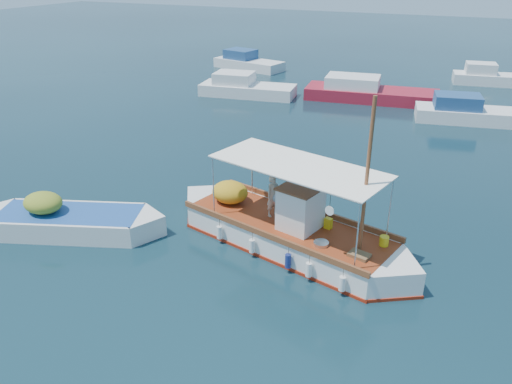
% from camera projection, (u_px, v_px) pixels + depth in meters
% --- Properties ---
extents(ground, '(160.00, 160.00, 0.00)m').
position_uv_depth(ground, '(279.00, 236.00, 17.69)').
color(ground, black).
rests_on(ground, ground).
extents(fishing_caique, '(9.25, 4.24, 5.83)m').
position_uv_depth(fishing_caique, '(286.00, 232.00, 16.94)').
color(fishing_caique, white).
rests_on(fishing_caique, ground).
extents(dinghy, '(6.59, 3.53, 1.71)m').
position_uv_depth(dinghy, '(69.00, 223.00, 17.84)').
color(dinghy, white).
rests_on(dinghy, ground).
extents(bg_boat_nw, '(6.95, 3.31, 1.80)m').
position_uv_depth(bg_boat_nw, '(245.00, 89.00, 35.52)').
color(bg_boat_nw, silver).
rests_on(bg_boat_nw, ground).
extents(bg_boat_n, '(9.20, 3.84, 1.80)m').
position_uv_depth(bg_boat_n, '(367.00, 93.00, 34.37)').
color(bg_boat_n, maroon).
rests_on(bg_boat_n, ground).
extents(bg_boat_ne, '(6.84, 3.35, 1.80)m').
position_uv_depth(bg_boat_ne, '(469.00, 114.00, 29.83)').
color(bg_boat_ne, silver).
rests_on(bg_boat_ne, ground).
extents(bg_boat_far_w, '(6.62, 3.61, 1.80)m').
position_uv_depth(bg_boat_far_w, '(247.00, 63.00, 44.13)').
color(bg_boat_far_w, silver).
rests_on(bg_boat_far_w, ground).
extents(bg_boat_far_n, '(5.69, 2.78, 1.80)m').
position_uv_depth(bg_boat_far_n, '(488.00, 78.00, 38.70)').
color(bg_boat_far_n, silver).
rests_on(bg_boat_far_n, ground).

